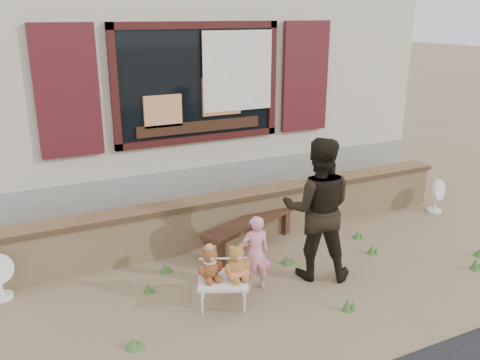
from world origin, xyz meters
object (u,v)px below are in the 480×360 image
teddy_bear_left (210,262)px  child (255,253)px  folding_chair (223,281)px  adult (318,209)px  teddy_bear_right (236,261)px  bench (250,227)px

teddy_bear_left → child: 0.61m
folding_chair → teddy_bear_left: bearing=180.0°
child → adult: bearing=-172.7°
teddy_bear_left → teddy_bear_right: bearing=-0.0°
teddy_bear_right → child: child is taller
teddy_bear_right → child: size_ratio=0.45×
folding_chair → adult: bearing=29.7°
folding_chair → adult: (1.27, 0.13, 0.56)m
teddy_bear_left → teddy_bear_right: (0.26, -0.11, 0.01)m
folding_chair → child: size_ratio=0.75×
bench → adult: adult is taller
child → teddy_bear_left: bearing=19.1°
teddy_bear_right → adult: bearing=33.1°
bench → folding_chair: bench is taller
bench → teddy_bear_left: bearing=-156.0°
teddy_bear_right → folding_chair: bearing=-180.0°
folding_chair → adult: size_ratio=0.39×
teddy_bear_left → adult: adult is taller
folding_chair → child: (0.47, 0.16, 0.15)m
teddy_bear_left → child: bearing=33.5°
teddy_bear_right → adult: 1.20m
bench → teddy_bear_left: (-1.03, -1.09, 0.23)m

